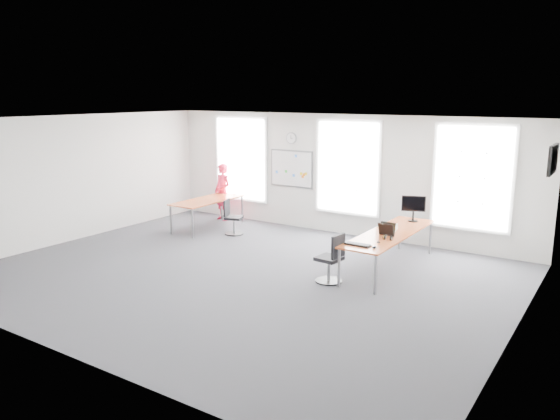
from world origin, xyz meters
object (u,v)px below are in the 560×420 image
Objects in this scene: keyboard at (358,245)px; headphones at (388,238)px; monitor at (413,206)px; chair_right at (332,261)px; person at (222,192)px; desk_right at (390,235)px; chair_left at (232,219)px; desk_left at (208,202)px.

keyboard is 2.75× the size of headphones.
monitor is (0.17, 2.40, 0.33)m from keyboard.
person is at bearing -115.17° from chair_right.
chair_right is (-0.58, -1.37, -0.29)m from desk_right.
person is at bearing 156.03° from keyboard.
chair_right reaches higher than chair_left.
person is (-1.21, 1.12, 0.41)m from chair_left.
desk_left is 2.40× the size of chair_left.
person is at bearing 27.22° from chair_left.
monitor reaches higher than keyboard.
desk_left is at bearing -177.98° from headphones.
headphones is 0.31× the size of monitor.
monitor is (-0.14, 1.75, 0.29)m from headphones.
desk_right is 5.34m from desk_left.
monitor is at bearing 87.80° from desk_right.
keyboard is at bearing 112.87° from chair_right.
desk_right is at bearing -116.02° from chair_left.
desk_right is at bearing -6.46° from desk_left.
person is 6.15m from keyboard.
desk_right is 6.40× the size of keyboard.
chair_left is (-4.40, 0.47, -0.32)m from desk_right.
headphones reaches higher than keyboard.
desk_right is 0.61m from headphones.
desk_right is 17.62× the size of headphones.
chair_right reaches higher than headphones.
headphones is at bearing 141.18° from chair_right.
keyboard is at bearing -131.50° from chair_left.
monitor is at bearing 108.61° from headphones.
desk_left is 5.61m from headphones.
monitor reaches higher than chair_left.
chair_right is 1.17m from headphones.
desk_left is at bearing -59.72° from person.
chair_right is at bearing -22.61° from desk_left.
chair_right is 5.36× the size of headphones.
monitor reaches higher than desk_left.
chair_left is (-3.81, 1.83, -0.03)m from chair_right.
headphones is at bearing -105.09° from monitor.
chair_right is at bearing -135.62° from chair_left.
monitor is (4.44, 0.72, 0.71)m from chair_left.
desk_left is 11.97× the size of headphones.
desk_right is 3.29× the size of chair_right.
chair_left is 4.98× the size of headphones.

